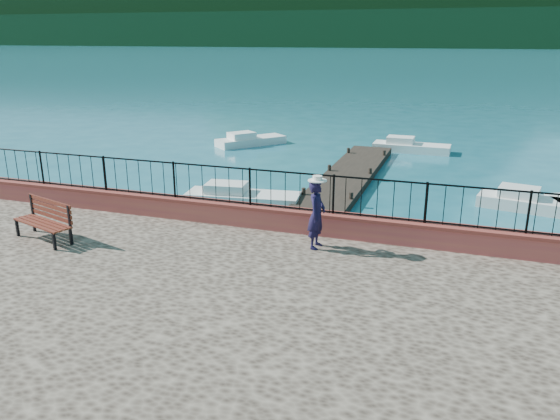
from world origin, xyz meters
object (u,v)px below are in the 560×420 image
Objects in this scene: park_bench at (45,228)px; person at (317,215)px; boat_4 at (412,144)px; boat_1 at (536,199)px; boat_3 at (251,138)px; boat_0 at (243,194)px.

person is (6.40, 1.66, 0.52)m from park_bench.
park_bench is 0.46× the size of boat_4.
person is 10.71m from boat_1.
person is 0.40× the size of boat_4.
boat_1 is at bearing -80.26° from boat_3.
boat_3 is (-8.45, 17.02, -1.61)m from person.
boat_0 is (-4.48, 6.24, -1.61)m from person.
park_bench is 6.63m from person.
park_bench is at bearing 107.04° from person.
boat_4 is at bearing 1.19° from person.
boat_4 is at bearing -43.94° from boat_3.
person is 18.11m from boat_4.
park_bench is 18.82m from boat_3.
person is 19.07m from boat_3.
boat_1 is 0.96× the size of boat_3.
boat_3 is 0.99× the size of boat_4.
person reaches higher than boat_1.
park_bench is at bearing -127.40° from boat_1.
person reaches higher than boat_4.
boat_0 is at bearing 93.57° from park_bench.
person is at bearing -90.13° from boat_4.
person is at bearing -62.19° from boat_0.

